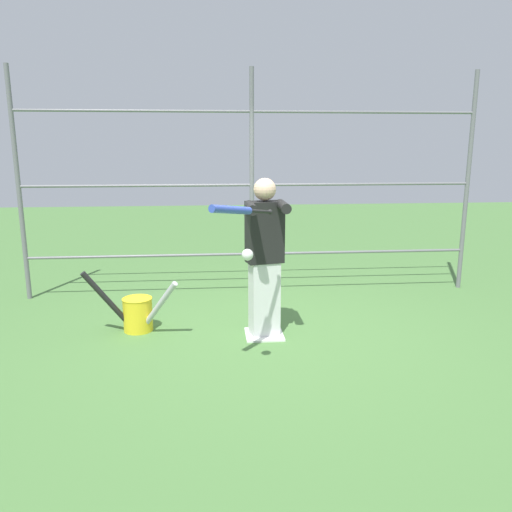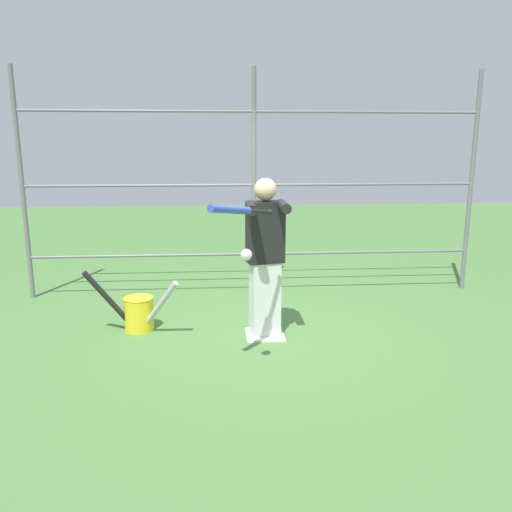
# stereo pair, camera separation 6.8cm
# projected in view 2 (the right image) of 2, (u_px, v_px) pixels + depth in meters

# --- Properties ---
(ground_plane) EXTENTS (24.00, 24.00, 0.00)m
(ground_plane) POSITION_uv_depth(u_px,v_px,m) (265.00, 335.00, 5.34)
(ground_plane) COLOR #4C7A3D
(home_plate) EXTENTS (0.40, 0.40, 0.02)m
(home_plate) POSITION_uv_depth(u_px,v_px,m) (265.00, 334.00, 5.34)
(home_plate) COLOR white
(home_plate) RESTS_ON ground
(fence_backstop) EXTENTS (6.00, 0.06, 2.96)m
(fence_backstop) POSITION_uv_depth(u_px,v_px,m) (254.00, 185.00, 6.58)
(fence_backstop) COLOR slate
(fence_backstop) RESTS_ON ground
(batter) EXTENTS (0.42, 0.63, 1.67)m
(batter) POSITION_uv_depth(u_px,v_px,m) (265.00, 253.00, 5.13)
(batter) COLOR silver
(batter) RESTS_ON ground
(baseball_bat_swinging) EXTENTS (0.59, 0.74, 0.18)m
(baseball_bat_swinging) POSITION_uv_depth(u_px,v_px,m) (236.00, 210.00, 4.15)
(baseball_bat_swinging) COLOR black
(softball_in_flight) EXTENTS (0.10, 0.10, 0.10)m
(softball_in_flight) POSITION_uv_depth(u_px,v_px,m) (246.00, 255.00, 4.09)
(softball_in_flight) COLOR white
(bat_bucket) EXTENTS (1.03, 0.55, 0.72)m
(bat_bucket) POSITION_uv_depth(u_px,v_px,m) (138.00, 312.00, 5.44)
(bat_bucket) COLOR yellow
(bat_bucket) RESTS_ON ground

